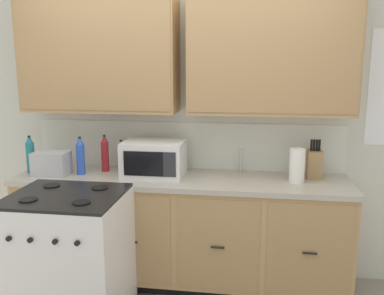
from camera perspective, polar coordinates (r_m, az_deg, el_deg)
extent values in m
cube|color=silver|center=(3.58, -0.68, 3.29)|extent=(3.82, 0.05, 2.60)
cube|color=silver|center=(3.59, -0.75, 0.28)|extent=(2.62, 0.01, 0.40)
cube|color=tan|center=(3.53, -12.46, 12.49)|extent=(1.26, 0.34, 0.95)
cube|color=#A58052|center=(3.37, -13.54, 12.51)|extent=(1.24, 0.01, 0.89)
cube|color=tan|center=(3.31, 10.75, 12.65)|extent=(1.26, 0.34, 0.95)
cube|color=#A58052|center=(3.14, 10.87, 12.73)|extent=(1.24, 0.01, 0.89)
cube|color=black|center=(3.70, -1.39, -16.93)|extent=(2.57, 0.48, 0.10)
cube|color=tan|center=(3.49, -1.51, -10.83)|extent=(2.62, 0.60, 0.77)
cube|color=#A88354|center=(3.52, -18.72, -11.24)|extent=(0.60, 0.01, 0.71)
cube|color=black|center=(3.51, -18.82, -11.42)|extent=(0.10, 0.01, 0.01)
cube|color=#A88354|center=(3.28, -8.23, -12.39)|extent=(0.60, 0.01, 0.71)
cube|color=black|center=(3.27, -8.30, -12.59)|extent=(0.10, 0.01, 0.01)
cube|color=#A88354|center=(3.17, 3.52, -13.20)|extent=(0.60, 0.01, 0.71)
cube|color=black|center=(3.16, 3.50, -13.41)|extent=(0.10, 0.01, 0.01)
cube|color=#A88354|center=(3.19, 15.68, -13.47)|extent=(0.60, 0.01, 0.71)
cube|color=black|center=(3.18, 15.70, -13.68)|extent=(0.10, 0.01, 0.01)
cube|color=#ADA899|center=(3.35, -1.55, -4.38)|extent=(2.65, 0.63, 0.04)
cube|color=#A8AAAF|center=(3.33, 6.49, -4.45)|extent=(0.56, 0.38, 0.02)
cube|color=white|center=(3.14, -16.29, -14.50)|extent=(0.76, 0.66, 0.92)
cube|color=black|center=(2.96, -16.79, -6.28)|extent=(0.74, 0.65, 0.02)
cylinder|color=black|center=(2.91, -21.38, -6.65)|extent=(0.12, 0.12, 0.01)
cylinder|color=black|center=(2.75, -14.80, -7.25)|extent=(0.12, 0.12, 0.01)
cylinder|color=black|center=(3.18, -18.54, -4.95)|extent=(0.12, 0.12, 0.01)
cylinder|color=black|center=(3.03, -12.43, -5.38)|extent=(0.12, 0.12, 0.01)
cylinder|color=black|center=(2.85, -23.65, -11.29)|extent=(0.03, 0.02, 0.03)
cylinder|color=black|center=(2.78, -21.14, -11.66)|extent=(0.03, 0.02, 0.03)
cylinder|color=black|center=(2.70, -18.12, -12.08)|extent=(0.03, 0.02, 0.03)
cylinder|color=black|center=(2.65, -15.34, -12.43)|extent=(0.03, 0.02, 0.03)
cube|color=white|center=(3.38, -5.18, -1.51)|extent=(0.48, 0.36, 0.28)
cube|color=black|center=(3.21, -6.64, -2.21)|extent=(0.31, 0.01, 0.19)
cube|color=#28282D|center=(3.17, -3.08, -2.35)|extent=(0.10, 0.01, 0.19)
cube|color=#B7B7BC|center=(3.58, -18.57, -2.06)|extent=(0.28, 0.18, 0.19)
cube|color=black|center=(3.58, -19.37, -0.61)|extent=(0.02, 0.13, 0.01)
cube|color=black|center=(3.54, -17.94, -0.67)|extent=(0.02, 0.13, 0.01)
cube|color=#9C794E|center=(3.44, 16.25, -2.20)|extent=(0.11, 0.14, 0.22)
cylinder|color=black|center=(3.39, 15.92, 0.32)|extent=(0.02, 0.02, 0.09)
cylinder|color=black|center=(3.40, 16.25, 0.31)|extent=(0.02, 0.02, 0.09)
cylinder|color=black|center=(3.40, 16.59, 0.30)|extent=(0.02, 0.02, 0.09)
cylinder|color=black|center=(3.40, 16.92, 0.29)|extent=(0.02, 0.02, 0.09)
cylinder|color=#B2B5BA|center=(3.48, 6.64, -1.83)|extent=(0.02, 0.02, 0.20)
cylinder|color=white|center=(3.28, 14.07, -2.38)|extent=(0.12, 0.12, 0.26)
cylinder|color=blue|center=(3.52, -14.89, -1.57)|extent=(0.07, 0.07, 0.25)
cone|color=blue|center=(3.49, -15.02, 0.93)|extent=(0.06, 0.06, 0.06)
cylinder|color=black|center=(3.48, -15.04, 1.31)|extent=(0.02, 0.02, 0.02)
cylinder|color=#1E707A|center=(3.73, -21.07, -1.28)|extent=(0.07, 0.07, 0.25)
cone|color=#1E707A|center=(3.70, -21.24, 1.04)|extent=(0.06, 0.06, 0.06)
cylinder|color=black|center=(3.69, -21.26, 1.38)|extent=(0.02, 0.02, 0.02)
cylinder|color=maroon|center=(3.58, -11.73, -1.23)|extent=(0.06, 0.06, 0.25)
cone|color=maroon|center=(3.55, -11.83, 1.20)|extent=(0.06, 0.06, 0.06)
cylinder|color=black|center=(3.55, -11.84, 1.56)|extent=(0.02, 0.02, 0.02)
cylinder|color=silver|center=(3.59, -9.58, -1.43)|extent=(0.06, 0.06, 0.21)
cone|color=silver|center=(3.56, -9.65, 0.62)|extent=(0.06, 0.06, 0.05)
cylinder|color=black|center=(3.56, -9.66, 0.91)|extent=(0.02, 0.02, 0.02)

